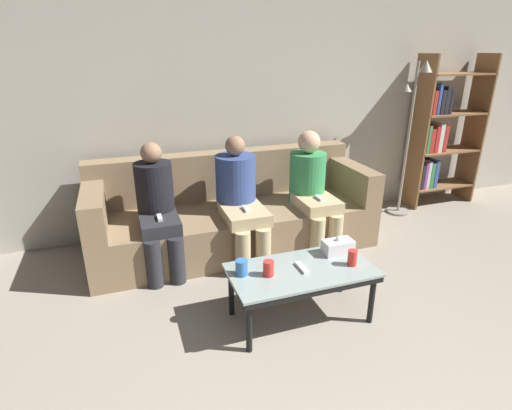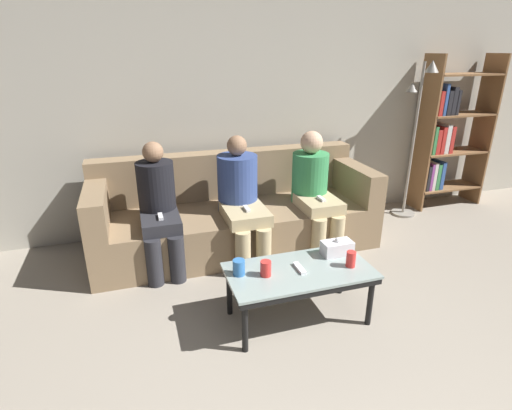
% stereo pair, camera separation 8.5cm
% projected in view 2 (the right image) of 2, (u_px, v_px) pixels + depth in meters
% --- Properties ---
extents(wall_back, '(12.00, 0.06, 2.60)m').
position_uv_depth(wall_back, '(220.00, 102.00, 3.92)').
color(wall_back, '#B7B2A3').
rests_on(wall_back, ground_plane).
extents(couch, '(2.60, 0.91, 0.86)m').
position_uv_depth(couch, '(235.00, 214.00, 3.82)').
color(couch, '#897051').
rests_on(couch, ground_plane).
extents(coffee_table, '(0.99, 0.50, 0.40)m').
position_uv_depth(coffee_table, '(299.00, 275.00, 2.71)').
color(coffee_table, '#8C9E99').
rests_on(coffee_table, ground_plane).
extents(cup_near_left, '(0.06, 0.06, 0.11)m').
position_uv_depth(cup_near_left, '(351.00, 259.00, 2.71)').
color(cup_near_left, red).
rests_on(cup_near_left, coffee_table).
extents(cup_near_right, '(0.08, 0.08, 0.11)m').
position_uv_depth(cup_near_right, '(239.00, 267.00, 2.61)').
color(cup_near_right, '#3372BF').
rests_on(cup_near_right, coffee_table).
extents(cup_far_center, '(0.07, 0.07, 0.11)m').
position_uv_depth(cup_far_center, '(266.00, 268.00, 2.60)').
color(cup_far_center, red).
rests_on(cup_far_center, coffee_table).
extents(tissue_box, '(0.22, 0.12, 0.13)m').
position_uv_depth(tissue_box, '(337.00, 248.00, 2.88)').
color(tissue_box, white).
rests_on(tissue_box, coffee_table).
extents(game_remote, '(0.04, 0.15, 0.02)m').
position_uv_depth(game_remote, '(300.00, 268.00, 2.69)').
color(game_remote, white).
rests_on(game_remote, coffee_table).
extents(bookshelf, '(0.86, 0.32, 1.74)m').
position_uv_depth(bookshelf, '(445.00, 136.00, 4.61)').
color(bookshelf, brown).
rests_on(bookshelf, ground_plane).
extents(standing_lamp, '(0.31, 0.26, 1.68)m').
position_uv_depth(standing_lamp, '(416.00, 125.00, 4.27)').
color(standing_lamp, gray).
rests_on(standing_lamp, ground_plane).
extents(seated_person_left_end, '(0.31, 0.63, 1.08)m').
position_uv_depth(seated_person_left_end, '(158.00, 205.00, 3.34)').
color(seated_person_left_end, '#28282D').
rests_on(seated_person_left_end, ground_plane).
extents(seated_person_mid_left, '(0.36, 0.73, 1.09)m').
position_uv_depth(seated_person_mid_left, '(241.00, 195.00, 3.53)').
color(seated_person_mid_left, tan).
rests_on(seated_person_mid_left, ground_plane).
extents(seated_person_mid_right, '(0.34, 0.67, 1.09)m').
position_uv_depth(seated_person_mid_right, '(314.00, 187.00, 3.74)').
color(seated_person_mid_right, tan).
rests_on(seated_person_mid_right, ground_plane).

